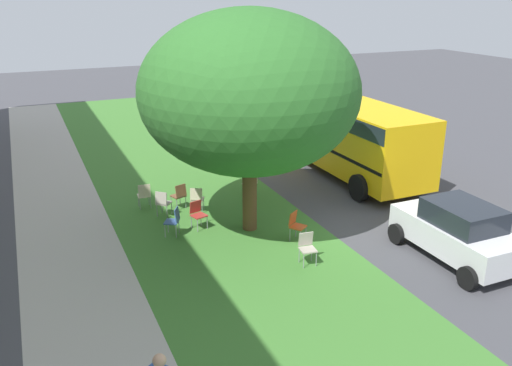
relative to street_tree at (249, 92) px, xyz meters
name	(u,v)px	position (x,y,z in m)	size (l,w,h in m)	color
ground	(336,232)	(-1.28, -2.33, -4.25)	(80.00, 80.00, 0.00)	#424247
grass_verge	(239,251)	(-1.28, 0.87, -4.24)	(48.00, 6.00, 0.01)	#3D752D
sidewalk_strip	(79,283)	(-1.28, 5.27, -4.24)	(48.00, 2.80, 0.01)	#ADA89E
street_tree	(249,92)	(0.00, 0.00, 0.00)	(6.34, 6.34, 6.60)	brown
chair_0	(307,246)	(-2.69, -0.52, -3.73)	(0.47, 0.47, 0.88)	#ADA393
chair_1	(174,219)	(0.48, 2.27, -3.73)	(0.57, 0.57, 0.88)	#335184
chair_2	(179,194)	(2.44, 1.53, -3.73)	(0.53, 0.52, 0.88)	brown
chair_3	(251,181)	(2.72, -1.21, -3.73)	(0.57, 0.58, 0.88)	beige
chair_4	(197,198)	(1.91, 1.08, -3.73)	(0.56, 0.56, 0.88)	beige
chair_5	(163,202)	(2.02, 2.20, -3.73)	(0.59, 0.59, 0.88)	#ADA393
chair_6	(198,213)	(0.69, 1.45, -3.73)	(0.52, 0.51, 0.88)	#B7332D
chair_7	(144,194)	(2.95, 2.60, -3.73)	(0.45, 0.45, 0.88)	beige
chair_8	(296,224)	(-1.29, -0.93, -3.73)	(0.58, 0.58, 0.88)	#C64C1E
parked_car	(458,231)	(-4.11, -4.38, -3.41)	(3.70, 1.92, 1.65)	silver
school_bus	(332,124)	(4.61, -5.69, -2.49)	(10.40, 2.80, 2.88)	yellow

